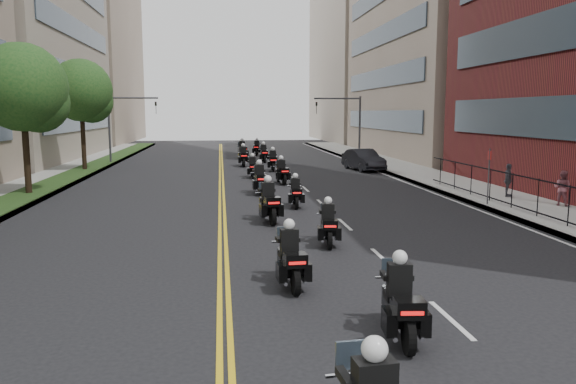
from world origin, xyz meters
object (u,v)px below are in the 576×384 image
(motorcycle_8, at_px, (253,168))
(motorcycle_5, at_px, (296,194))
(motorcycle_3, at_px, (328,226))
(motorcycle_1, at_px, (400,305))
(motorcycle_12, at_px, (242,151))
(pedestrian_b, at_px, (562,188))
(motorcycle_9, at_px, (273,162))
(motorcycle_4, at_px, (269,204))
(motorcycle_2, at_px, (290,260))
(motorcycle_11, at_px, (264,154))
(parked_sedan, at_px, (363,160))
(motorcycle_7, at_px, (282,173))
(motorcycle_13, at_px, (257,148))
(pedestrian_c, at_px, (508,180))
(motorcycle_6, at_px, (260,180))
(motorcycle_10, at_px, (243,157))

(motorcycle_8, bearing_deg, motorcycle_5, -84.40)
(motorcycle_3, bearing_deg, motorcycle_1, -84.31)
(motorcycle_12, bearing_deg, pedestrian_b, -73.00)
(motorcycle_3, height_order, motorcycle_9, motorcycle_9)
(motorcycle_4, height_order, pedestrian_b, motorcycle_4)
(motorcycle_2, xyz_separation_m, motorcycle_11, (1.99, 34.40, 0.04))
(parked_sedan, bearing_deg, motorcycle_8, -164.95)
(motorcycle_5, height_order, parked_sedan, parked_sedan)
(motorcycle_7, bearing_deg, motorcycle_2, -101.91)
(motorcycle_3, bearing_deg, motorcycle_13, 96.18)
(motorcycle_5, distance_m, motorcycle_7, 8.29)
(motorcycle_7, xyz_separation_m, motorcycle_12, (-1.62, 18.49, 0.08))
(pedestrian_c, bearing_deg, motorcycle_2, 164.48)
(motorcycle_1, distance_m, motorcycle_4, 11.76)
(motorcycle_12, height_order, parked_sedan, motorcycle_12)
(motorcycle_2, xyz_separation_m, motorcycle_3, (1.76, 4.20, -0.04))
(motorcycle_4, xyz_separation_m, pedestrian_c, (12.12, 4.23, 0.24))
(motorcycle_6, relative_size, motorcycle_10, 0.99)
(motorcycle_9, height_order, pedestrian_b, motorcycle_9)
(motorcycle_7, xyz_separation_m, pedestrian_b, (11.37, -10.19, 0.26))
(motorcycle_8, xyz_separation_m, motorcycle_10, (-0.26, 7.88, 0.09))
(motorcycle_1, distance_m, pedestrian_c, 19.13)
(motorcycle_4, distance_m, motorcycle_10, 22.81)
(motorcycle_8, distance_m, motorcycle_10, 7.89)
(motorcycle_5, xyz_separation_m, motorcycle_11, (0.32, 22.88, 0.09))
(motorcycle_4, relative_size, motorcycle_6, 1.01)
(motorcycle_9, distance_m, motorcycle_10, 4.34)
(motorcycle_3, bearing_deg, motorcycle_10, 99.87)
(pedestrian_b, height_order, pedestrian_c, pedestrian_c)
(motorcycle_10, relative_size, pedestrian_c, 1.52)
(motorcycle_11, relative_size, motorcycle_13, 1.02)
(motorcycle_2, height_order, motorcycle_7, motorcycle_7)
(motorcycle_2, relative_size, motorcycle_13, 0.97)
(motorcycle_3, xyz_separation_m, motorcycle_11, (0.24, 30.21, 0.08))
(motorcycle_8, bearing_deg, motorcycle_11, 81.26)
(motorcycle_11, bearing_deg, motorcycle_8, -100.22)
(motorcycle_1, xyz_separation_m, motorcycle_4, (-1.49, 11.66, 0.05))
(motorcycle_3, distance_m, motorcycle_8, 18.98)
(motorcycle_8, bearing_deg, motorcycle_7, -65.69)
(parked_sedan, bearing_deg, motorcycle_7, -143.13)
(motorcycle_5, xyz_separation_m, motorcycle_9, (0.43, 15.62, 0.09))
(motorcycle_11, xyz_separation_m, motorcycle_13, (-0.09, 7.74, -0.01))
(motorcycle_9, bearing_deg, motorcycle_12, 101.42)
(motorcycle_7, bearing_deg, motorcycle_10, 92.89)
(motorcycle_1, xyz_separation_m, motorcycle_7, (0.29, 23.27, 0.00))
(parked_sedan, bearing_deg, motorcycle_5, -124.07)
(motorcycle_7, bearing_deg, motorcycle_1, -97.00)
(motorcycle_7, relative_size, parked_sedan, 0.48)
(motorcycle_5, bearing_deg, motorcycle_10, 97.64)
(motorcycle_7, distance_m, pedestrian_c, 12.71)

